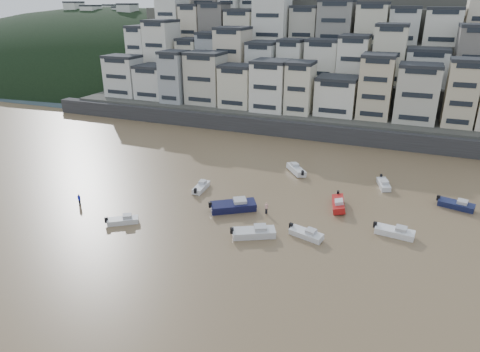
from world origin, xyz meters
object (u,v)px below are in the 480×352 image
at_px(boat_d, 395,231).
at_px(person_blue, 79,200).
at_px(boat_j, 123,219).
at_px(boat_i, 384,183).
at_px(boat_g, 456,204).
at_px(boat_a, 254,231).
at_px(person_pink, 266,208).
at_px(boat_b, 306,233).
at_px(boat_e, 338,203).
at_px(boat_c, 233,205).
at_px(boat_h, 296,169).
at_px(boat_f, 201,186).

distance_m(boat_d, person_blue, 44.35).
bearing_deg(boat_j, boat_i, 5.24).
bearing_deg(boat_g, boat_a, -128.59).
relative_size(boat_g, boat_j, 1.18).
relative_size(boat_d, person_blue, 3.04).
height_order(person_blue, person_pink, same).
bearing_deg(boat_d, boat_b, -149.37).
distance_m(boat_a, boat_e, 15.05).
relative_size(boat_a, boat_b, 1.23).
distance_m(boat_c, boat_e, 15.29).
bearing_deg(boat_j, person_blue, 131.76).
distance_m(boat_e, person_blue, 37.96).
bearing_deg(person_pink, boat_g, 25.32).
distance_m(boat_h, boat_i, 14.78).
relative_size(boat_e, boat_f, 1.18).
relative_size(boat_a, boat_g, 1.12).
distance_m(boat_e, boat_g, 17.06).
bearing_deg(boat_j, boat_c, 1.94).
relative_size(boat_i, person_blue, 2.87).
xyz_separation_m(boat_b, person_pink, (-6.83, 4.45, 0.21)).
distance_m(boat_c, boat_h, 18.34).
height_order(boat_c, boat_e, boat_c).
relative_size(boat_d, boat_e, 0.93).
bearing_deg(boat_f, boat_e, -89.89).
xyz_separation_m(boat_g, person_blue, (-51.45, -19.47, 0.15)).
bearing_deg(person_blue, boat_i, 29.88).
relative_size(boat_h, person_blue, 3.27).
xyz_separation_m(boat_d, boat_f, (-29.50, 3.72, -0.06)).
height_order(boat_f, boat_h, boat_h).
relative_size(boat_f, boat_j, 1.08).
distance_m(boat_i, boat_j, 40.96).
xyz_separation_m(boat_f, person_pink, (12.28, -3.95, 0.21)).
relative_size(boat_b, boat_i, 0.97).
distance_m(boat_b, boat_h, 22.35).
distance_m(boat_f, person_blue, 18.29).
xyz_separation_m(boat_i, person_pink, (-14.63, -15.95, 0.19)).
height_order(boat_e, boat_j, boat_e).
distance_m(boat_a, person_blue, 27.05).
distance_m(boat_g, boat_h, 25.64).
bearing_deg(boat_e, boat_i, 139.97).
bearing_deg(boat_a, boat_b, -6.91).
bearing_deg(boat_j, boat_b, -21.00).
bearing_deg(boat_c, boat_d, -30.18).
xyz_separation_m(boat_h, boat_j, (-16.93, -26.79, -0.16)).
height_order(boat_a, person_blue, person_blue).
relative_size(boat_d, boat_f, 1.09).
height_order(boat_a, boat_h, boat_a).
xyz_separation_m(boat_b, boat_j, (-23.89, -5.55, -0.05)).
xyz_separation_m(boat_h, person_blue, (-26.30, -24.42, 0.09)).
xyz_separation_m(boat_f, boat_i, (26.91, 12.00, 0.02)).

